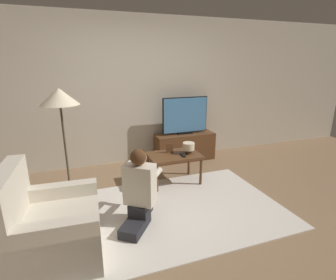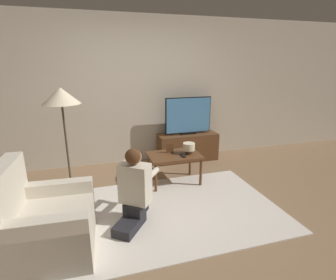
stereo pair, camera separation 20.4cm
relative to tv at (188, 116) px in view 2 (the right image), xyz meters
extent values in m
plane|color=#896B4C|center=(-0.86, -1.65, -0.86)|extent=(10.00, 10.00, 0.00)
cube|color=beige|center=(-0.86, 0.28, 0.44)|extent=(10.00, 0.06, 2.60)
cube|color=silver|center=(-0.86, -1.65, -0.85)|extent=(2.75, 1.80, 0.02)
cube|color=brown|center=(0.00, 0.00, -0.61)|extent=(1.13, 0.38, 0.51)
cube|color=black|center=(0.00, 0.00, -0.33)|extent=(0.30, 0.08, 0.04)
cube|color=black|center=(0.00, 0.00, 0.01)|extent=(0.88, 0.03, 0.66)
cube|color=#4C8CC6|center=(0.00, 0.00, 0.01)|extent=(0.85, 0.04, 0.63)
cube|color=brown|center=(-0.56, -0.89, -0.41)|extent=(0.78, 0.52, 0.04)
cylinder|color=brown|center=(-0.90, -1.11, -0.65)|extent=(0.04, 0.04, 0.43)
cylinder|color=brown|center=(-0.21, -1.11, -0.65)|extent=(0.04, 0.04, 0.43)
cylinder|color=brown|center=(-0.90, -0.67, -0.65)|extent=(0.04, 0.04, 0.43)
cylinder|color=brown|center=(-0.21, -0.67, -0.65)|extent=(0.04, 0.04, 0.43)
cylinder|color=#4C4233|center=(-2.09, -0.60, -0.85)|extent=(0.28, 0.28, 0.03)
cylinder|color=#4C4233|center=(-2.09, -0.60, -0.12)|extent=(0.03, 0.03, 1.42)
cone|color=beige|center=(-2.09, -0.60, 0.51)|extent=(0.51, 0.51, 0.22)
cube|color=beige|center=(-2.20, -2.00, -0.64)|extent=(0.88, 0.91, 0.44)
cube|color=beige|center=(-2.53, -1.98, -0.18)|extent=(0.21, 0.87, 0.49)
cube|color=beige|center=(-2.22, -2.36, -0.57)|extent=(0.83, 0.19, 0.58)
cube|color=beige|center=(-2.18, -1.64, -0.57)|extent=(0.83, 0.19, 0.58)
cube|color=#232328|center=(-1.40, -1.89, -0.79)|extent=(0.43, 0.48, 0.11)
cube|color=#232328|center=(-1.31, -1.76, -0.67)|extent=(0.32, 0.32, 0.14)
cube|color=beige|center=(-1.31, -1.76, -0.36)|extent=(0.39, 0.36, 0.47)
sphere|color=tan|center=(-1.31, -1.76, -0.04)|extent=(0.17, 0.17, 0.17)
sphere|color=#4C2D19|center=(-1.32, -1.77, -0.03)|extent=(0.18, 0.18, 0.18)
cube|color=black|center=(-1.08, -1.46, -0.34)|extent=(0.13, 0.11, 0.04)
cylinder|color=beige|center=(-1.07, -1.62, -0.34)|extent=(0.24, 0.28, 0.07)
cylinder|color=beige|center=(-1.24, -1.49, -0.34)|extent=(0.24, 0.28, 0.07)
cube|color=brown|center=(-0.59, -0.79, -0.32)|extent=(0.11, 0.01, 0.15)
cylinder|color=#4C3823|center=(-0.33, -0.92, -0.36)|extent=(0.10, 0.10, 0.06)
cylinder|color=beige|center=(-0.33, -0.92, -0.28)|extent=(0.18, 0.18, 0.11)
cube|color=black|center=(-0.46, -0.99, -0.38)|extent=(0.04, 0.15, 0.02)
camera|label=1|loc=(-1.91, -4.38, 0.96)|focal=28.00mm
camera|label=2|loc=(-1.72, -4.44, 0.96)|focal=28.00mm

